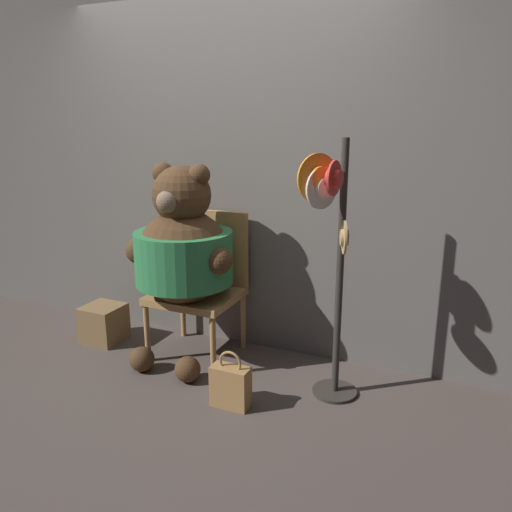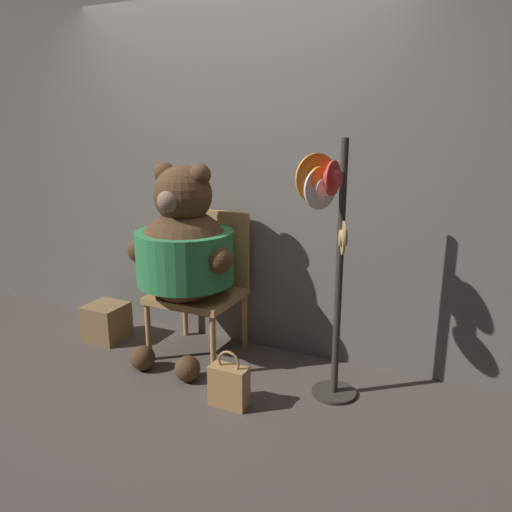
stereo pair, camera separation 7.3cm
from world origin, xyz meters
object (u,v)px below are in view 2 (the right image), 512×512
(chair, at_px, (204,279))
(teddy_bear, at_px, (184,251))
(handbag_on_ground, at_px, (229,385))
(hat_display_rack, at_px, (331,252))

(chair, relative_size, teddy_bear, 0.74)
(teddy_bear, relative_size, handbag_on_ground, 3.90)
(teddy_bear, distance_m, hat_display_rack, 1.09)
(teddy_bear, bearing_deg, hat_display_rack, -6.50)
(chair, bearing_deg, handbag_on_ground, -49.30)
(teddy_bear, height_order, handbag_on_ground, teddy_bear)
(teddy_bear, xyz_separation_m, handbag_on_ground, (0.57, -0.44, -0.67))
(hat_display_rack, relative_size, handbag_on_ground, 4.39)
(chair, distance_m, handbag_on_ground, 0.92)
(chair, xyz_separation_m, hat_display_rack, (1.04, -0.31, 0.39))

